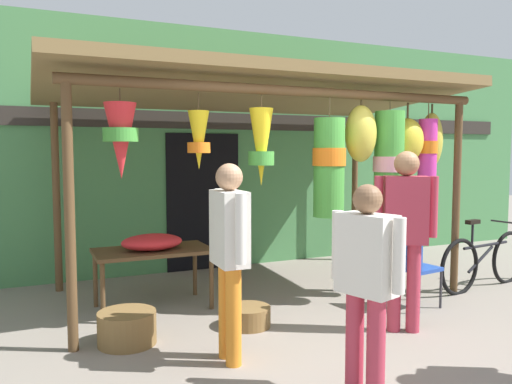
% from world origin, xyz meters
% --- Properties ---
extents(ground_plane, '(30.00, 30.00, 0.00)m').
position_xyz_m(ground_plane, '(0.00, 0.00, 0.00)').
color(ground_plane, gray).
extents(shop_facade, '(12.40, 0.29, 3.52)m').
position_xyz_m(shop_facade, '(-0.00, 2.71, 1.76)').
color(shop_facade, '#47844C').
rests_on(shop_facade, ground_plane).
extents(market_stall_canopy, '(4.92, 2.60, 2.62)m').
position_xyz_m(market_stall_canopy, '(0.15, 0.86, 2.23)').
color(market_stall_canopy, brown).
rests_on(market_stall_canopy, ground_plane).
extents(display_table, '(1.26, 0.71, 0.66)m').
position_xyz_m(display_table, '(-1.29, 1.01, 0.59)').
color(display_table, brown).
rests_on(display_table, ground_plane).
extents(flower_heap_on_table, '(0.67, 0.47, 0.17)m').
position_xyz_m(flower_heap_on_table, '(-1.29, 0.96, 0.75)').
color(flower_heap_on_table, red).
rests_on(flower_heap_on_table, display_table).
extents(folding_chair, '(0.45, 0.45, 0.84)m').
position_xyz_m(folding_chair, '(1.34, -0.17, 0.50)').
color(folding_chair, '#2347A8').
rests_on(folding_chair, ground_plane).
extents(wicker_basket_by_table, '(0.45, 0.45, 0.20)m').
position_xyz_m(wicker_basket_by_table, '(-0.57, 0.03, 0.10)').
color(wicker_basket_by_table, brown).
rests_on(wicker_basket_by_table, ground_plane).
extents(wicker_basket_spare, '(0.52, 0.52, 0.30)m').
position_xyz_m(wicker_basket_spare, '(-1.75, 0.05, 0.15)').
color(wicker_basket_spare, brown).
rests_on(wicker_basket_spare, ground_plane).
extents(parked_bicycle, '(1.74, 0.44, 0.92)m').
position_xyz_m(parked_bicycle, '(2.75, 0.10, 0.35)').
color(parked_bicycle, black).
rests_on(parked_bicycle, ground_plane).
extents(vendor_in_orange, '(0.23, 0.59, 1.64)m').
position_xyz_m(vendor_in_orange, '(-1.04, -0.68, 0.97)').
color(vendor_in_orange, orange).
rests_on(vendor_in_orange, ground_plane).
extents(shopper_by_bananas, '(0.52, 0.39, 1.74)m').
position_xyz_m(shopper_by_bananas, '(0.75, -0.71, 1.04)').
color(shopper_by_bananas, '#B23347').
rests_on(shopper_by_bananas, ground_plane).
extents(passerby_at_right, '(0.33, 0.57, 1.51)m').
position_xyz_m(passerby_at_right, '(-0.40, -1.65, 0.88)').
color(passerby_at_right, '#B23347').
rests_on(passerby_at_right, ground_plane).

